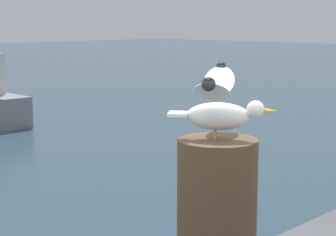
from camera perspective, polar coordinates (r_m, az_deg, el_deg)
The scene contains 1 object.
seagull at distance 2.14m, azimuth 4.90°, elevation 1.39°, with size 0.62×0.49×0.26m.
Camera 1 is at (-2.08, -1.92, 2.68)m, focal length 63.91 mm.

